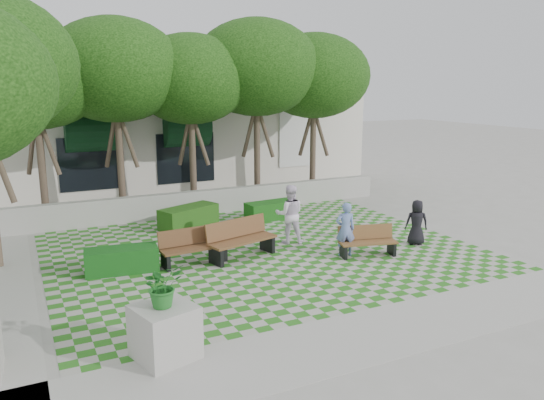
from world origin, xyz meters
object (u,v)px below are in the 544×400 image
hedge_midright (271,210)px  person_blue (345,229)px  bench_mid (241,240)px  planter_front (164,321)px  bench_west (193,247)px  person_white (290,214)px  hedge_midleft (189,217)px  person_dark (417,222)px  bench_east (367,241)px  hedge_west (122,260)px

hedge_midright → person_blue: person_blue is taller
bench_mid → planter_front: (-3.41, -4.60, 0.19)m
bench_west → person_white: size_ratio=1.03×
hedge_midright → hedge_midleft: (-3.01, 0.25, 0.04)m
planter_front → person_dark: planter_front is taller
bench_east → bench_mid: bench_mid is taller
person_blue → person_white: size_ratio=0.86×
person_dark → person_white: 3.87m
person_dark → bench_east: bearing=36.4°
bench_mid → hedge_midright: bearing=37.8°
bench_west → hedge_midleft: 3.83m
person_blue → planter_front: bearing=47.0°
planter_front → person_white: person_white is taller
bench_east → planter_front: size_ratio=0.98×
hedge_midright → hedge_west: hedge_midright is taller
bench_mid → hedge_midright: (2.67, 3.52, -0.20)m
hedge_midright → person_white: person_white is taller
hedge_midleft → hedge_west: (-2.91, -3.49, -0.04)m
bench_east → hedge_midright: size_ratio=0.93×
bench_west → person_blue: person_blue is taller
bench_west → person_white: person_white is taller
hedge_west → person_blue: person_blue is taller
hedge_midright → hedge_midleft: hedge_midleft is taller
bench_mid → person_blue: person_blue is taller
bench_east → hedge_midright: bearing=111.7°
bench_west → person_dark: size_ratio=1.36×
hedge_midleft → person_dark: bearing=-41.4°
bench_east → planter_front: planter_front is taller
bench_mid → person_white: bearing=3.5°
hedge_west → person_blue: 6.18m
person_dark → hedge_midleft: bearing=-11.7°
planter_front → person_white: 7.46m
bench_west → person_white: bearing=5.4°
hedge_midleft → person_blue: (3.08, -4.93, 0.42)m
person_white → bench_east: bearing=146.0°
bench_mid → planter_front: bearing=-141.5°
person_white → person_blue: bearing=137.1°
hedge_west → person_white: size_ratio=1.01×
bench_mid → person_dark: bearing=-27.9°
bench_mid → bench_west: size_ratio=1.15×
bench_east → hedge_midleft: size_ratio=0.84×
planter_front → person_dark: size_ratio=1.27×
person_white → hedge_midright: bearing=-83.1°
bench_west → hedge_midright: bearing=36.3°
hedge_west → person_white: 5.20m
bench_east → person_white: bearing=138.5°
planter_front → person_blue: bearing=29.3°
bench_mid → hedge_midleft: 3.79m
bench_east → bench_mid: size_ratio=0.80×
bench_east → hedge_midleft: 6.36m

